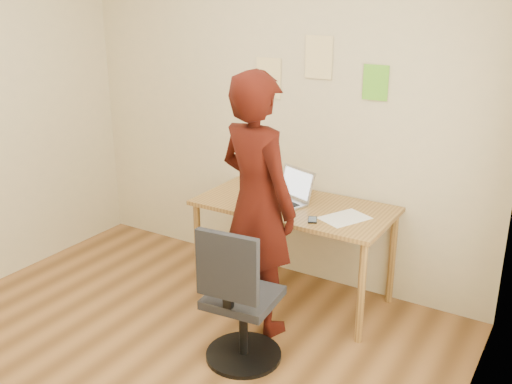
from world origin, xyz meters
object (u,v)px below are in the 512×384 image
Objects in this scene: laptop at (287,195)px; phone at (313,220)px; desk at (294,215)px; office_chair at (239,306)px; person at (257,205)px.

laptop reaches higher than phone.
laptop is (-0.07, 0.01, 0.14)m from desk.
laptop is at bearing 95.06° from office_chair.
laptop is at bearing 119.94° from phone.
desk is 0.50m from person.
person is at bearing -95.40° from desk.
laptop is 0.24× the size of person.
desk is 0.80× the size of person.
desk is 3.41× the size of laptop.
person is at bearing -65.58° from laptop.
laptop is 0.45× the size of office_chair.
person reaches higher than desk.
desk is at bearing -78.24° from person.
desk is 0.94m from office_chair.
person reaches higher than office_chair.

